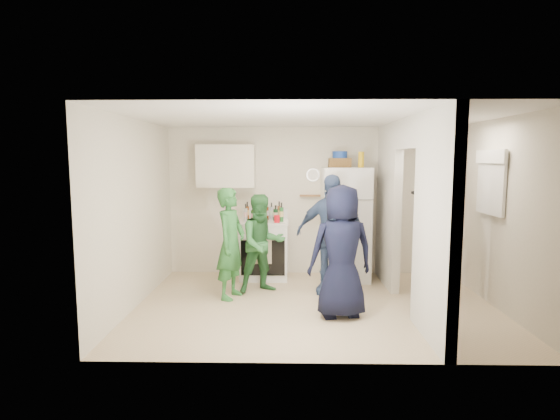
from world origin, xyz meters
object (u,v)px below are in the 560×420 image
at_px(person_denim, 331,234).
at_px(person_green_center, 262,243).
at_px(person_green_left, 231,243).
at_px(person_nook, 434,240).
at_px(fridge, 345,224).
at_px(yellow_cup_stack_top, 361,160).
at_px(stove, 264,249).
at_px(wicker_basket, 340,163).
at_px(blue_bowl, 340,155).
at_px(person_navy, 341,251).

bearing_deg(person_denim, person_green_center, -164.66).
distance_m(person_green_left, person_green_center, 0.52).
distance_m(person_denim, person_nook, 1.42).
xyz_separation_m(fridge, person_denim, (-0.31, -0.77, -0.04)).
distance_m(yellow_cup_stack_top, person_denim, 1.38).
xyz_separation_m(yellow_cup_stack_top, person_denim, (-0.53, -0.67, -1.08)).
xyz_separation_m(person_green_center, person_nook, (2.38, -0.38, 0.14)).
xyz_separation_m(stove, wicker_basket, (1.23, 0.02, 1.43)).
relative_size(wicker_basket, yellow_cup_stack_top, 1.40).
height_order(wicker_basket, person_green_center, wicker_basket).
xyz_separation_m(fridge, person_green_left, (-1.74, -1.03, -0.13)).
distance_m(stove, person_green_left, 1.18).
xyz_separation_m(wicker_basket, person_nook, (1.17, -1.16, -1.04)).
height_order(wicker_basket, yellow_cup_stack_top, yellow_cup_stack_top).
distance_m(fridge, person_nook, 1.55).
height_order(blue_bowl, person_green_center, blue_bowl).
xyz_separation_m(person_green_left, person_nook, (2.81, -0.08, 0.08)).
bearing_deg(person_nook, wicker_basket, -113.45).
bearing_deg(person_green_left, yellow_cup_stack_top, -46.67).
xyz_separation_m(blue_bowl, person_navy, (-0.17, -1.80, -1.21)).
distance_m(stove, person_navy, 2.10).
bearing_deg(person_green_left, person_denim, -61.83).
bearing_deg(person_navy, person_green_center, -55.51).
bearing_deg(stove, person_navy, -59.28).
bearing_deg(person_green_left, person_green_center, -37.24).
distance_m(person_green_left, person_navy, 1.63).
xyz_separation_m(person_denim, person_nook, (1.38, -0.34, -0.01)).
bearing_deg(wicker_basket, person_denim, -104.40).
xyz_separation_m(person_green_left, person_green_center, (0.43, 0.30, -0.06)).
bearing_deg(fridge, person_denim, -111.94).
bearing_deg(stove, person_nook, -25.43).
relative_size(stove, person_nook, 0.55).
distance_m(fridge, wicker_basket, 1.00).
bearing_deg(yellow_cup_stack_top, person_denim, -128.30).
bearing_deg(person_denim, stove, 159.37).
xyz_separation_m(blue_bowl, person_nook, (1.17, -1.16, -1.17)).
bearing_deg(stove, person_denim, -38.19).
relative_size(person_denim, person_navy, 1.05).
relative_size(blue_bowl, person_green_left, 0.15).
relative_size(stove, fridge, 0.52).
xyz_separation_m(fridge, blue_bowl, (-0.10, 0.05, 1.12)).
distance_m(person_green_left, person_nook, 2.81).
relative_size(wicker_basket, person_green_center, 0.24).
relative_size(blue_bowl, person_denim, 0.14).
height_order(person_green_left, person_green_center, person_green_left).
distance_m(person_green_left, person_denim, 1.45).
distance_m(yellow_cup_stack_top, person_green_center, 2.06).
bearing_deg(person_denim, person_nook, 3.74).
bearing_deg(person_green_left, fridge, -41.43).
bearing_deg(yellow_cup_stack_top, person_green_center, -157.54).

